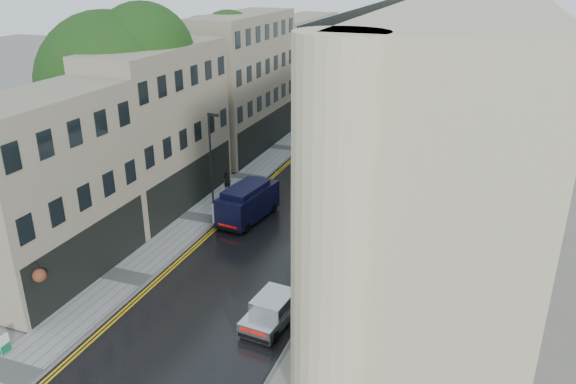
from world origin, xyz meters
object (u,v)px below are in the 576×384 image
Objects in this scene: tree_near at (113,108)px; cream_bus at (317,166)px; white_lorry at (301,205)px; silver_hatchback at (244,320)px; lamp_post_near at (211,167)px; pedestrian at (227,181)px; lamp_post_far at (294,105)px; tree_far at (207,83)px; white_van at (217,213)px; navy_van at (222,208)px; estate_sign at (4,344)px.

tree_near is 15.81m from cream_bus.
white_lorry reaches higher than silver_hatchback.
silver_hatchback is at bearing -87.13° from white_lorry.
white_lorry is (13.89, -0.78, -4.85)m from tree_near.
pedestrian is at bearing 114.53° from lamp_post_near.
lamp_post_far is (-4.75, 7.96, 2.66)m from cream_bus.
lamp_post_far is (-0.33, 17.10, 0.28)m from lamp_post_near.
tree_far is at bearing 126.34° from silver_hatchback.
pedestrian is (-1.86, 5.37, 0.08)m from white_van.
tree_near is 18.35m from lamp_post_far.
tree_near is 3.63× the size of white_van.
cream_bus is 10.58m from white_van.
lamp_post_near is at bearing 113.27° from pedestrian.
navy_van is at bearing -29.86° from lamp_post_near.
navy_van is 0.65× the size of lamp_post_far.
cream_bus is at bearing 99.61° from white_lorry.
pedestrian reaches higher than silver_hatchback.
white_lorry is at bearing -55.36° from lamp_post_far.
tree_near is at bearing -99.87° from lamp_post_far.
lamp_post_far is at bearing 110.71° from silver_hatchback.
lamp_post_far is 8.67× the size of estate_sign.
lamp_post_near is at bearing 147.75° from navy_van.
silver_hatchback is at bearing 126.90° from pedestrian.
white_lorry is at bearing 155.34° from pedestrian.
silver_hatchback is at bearing -51.23° from navy_van.
tree_far is 1.28× the size of cream_bus.
lamp_post_near is 8.04× the size of estate_sign.
cream_bus is at bearing 76.47° from estate_sign.
tree_far is at bearing 101.03° from estate_sign.
navy_van is at bearing -71.87° from lamp_post_far.
pedestrian is (-8.42, 15.54, 0.22)m from silver_hatchback.
estate_sign is at bearing -106.96° from cream_bus.
tree_near is at bearing 169.24° from white_van.
white_lorry is 2.04× the size of silver_hatchback.
white_van is (7.90, -14.23, -5.35)m from tree_far.
navy_van is at bearing -175.33° from white_lorry.
tree_near is 8.24× the size of pedestrian.
lamp_post_far is at bearing 101.75° from navy_van.
navy_van reaches higher than pedestrian.
lamp_post_near is (-1.07, 0.88, 2.41)m from navy_van.
navy_van is (0.43, -0.15, 0.43)m from white_van.
tree_near is 10.40m from navy_van.
white_lorry is at bearing 2.22° from white_van.
tree_near reaches higher than lamp_post_near.
tree_far reaches higher than white_van.
lamp_post_far is (-0.96, 17.83, 3.13)m from white_van.
silver_hatchback is (14.46, -24.39, -5.48)m from tree_far.
white_van is (-6.56, 10.17, 0.14)m from silver_hatchback.
cream_bus is at bearing 73.86° from lamp_post_near.
tree_far is 1.60× the size of lamp_post_far.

